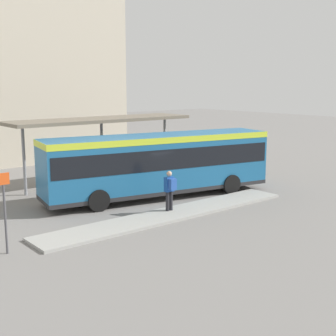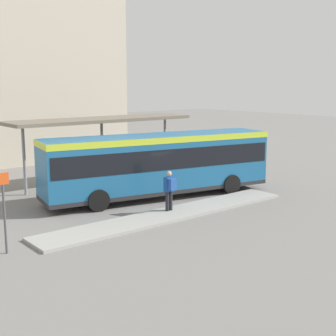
{
  "view_description": "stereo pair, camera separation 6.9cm",
  "coord_description": "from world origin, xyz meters",
  "views": [
    {
      "loc": [
        -14.47,
        -18.22,
        5.73
      ],
      "look_at": [
        0.59,
        0.0,
        1.43
      ],
      "focal_mm": 50.0,
      "sensor_mm": 36.0,
      "label": 1
    },
    {
      "loc": [
        -14.42,
        -18.26,
        5.73
      ],
      "look_at": [
        0.59,
        0.0,
        1.43
      ],
      "focal_mm": 50.0,
      "sensor_mm": 36.0,
      "label": 2
    }
  ],
  "objects": [
    {
      "name": "bicycle_blue",
      "position": [
        8.59,
        2.03,
        0.37
      ],
      "size": [
        0.48,
        1.72,
        0.74
      ],
      "rotation": [
        0.0,
        0.0,
        -1.63
      ],
      "color": "black",
      "rests_on": "ground_plane"
    },
    {
      "name": "curb_island",
      "position": [
        -1.72,
        -3.03,
        0.06
      ],
      "size": [
        12.79,
        1.8,
        0.12
      ],
      "color": "#9E9E99",
      "rests_on": "ground_plane"
    },
    {
      "name": "bicycle_yellow",
      "position": [
        8.78,
        1.26,
        0.38
      ],
      "size": [
        0.48,
        1.74,
        0.75
      ],
      "rotation": [
        0.0,
        0.0,
        1.57
      ],
      "color": "black",
      "rests_on": "ground_plane"
    },
    {
      "name": "pedestrian_waiting",
      "position": [
        -1.54,
        -2.71,
        1.15
      ],
      "size": [
        0.44,
        0.45,
        1.79
      ],
      "rotation": [
        0.0,
        0.0,
        1.58
      ],
      "color": "#232328",
      "rests_on": "curb_island"
    },
    {
      "name": "platform_sign",
      "position": [
        -9.03,
        -3.02,
        1.56
      ],
      "size": [
        0.44,
        0.08,
        2.8
      ],
      "color": "#4C4C51",
      "rests_on": "ground_plane"
    },
    {
      "name": "city_bus",
      "position": [
        0.01,
        -0.0,
        1.86
      ],
      "size": [
        12.09,
        4.72,
        3.19
      ],
      "rotation": [
        0.0,
        0.0,
        -0.2
      ],
      "color": "#1E6093",
      "rests_on": "ground_plane"
    },
    {
      "name": "station_shelter",
      "position": [
        -0.44,
        4.73,
        3.6
      ],
      "size": [
        10.96,
        2.82,
        3.78
      ],
      "color": "#706656",
      "rests_on": "ground_plane"
    },
    {
      "name": "ground_plane",
      "position": [
        0.0,
        0.0,
        0.0
      ],
      "size": [
        120.0,
        120.0,
        0.0
      ],
      "primitive_type": "plane",
      "color": "slate"
    }
  ]
}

